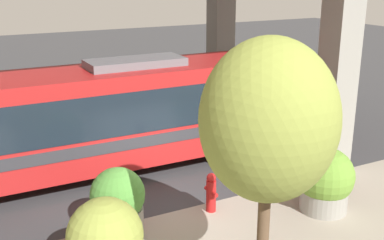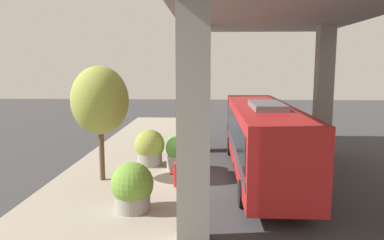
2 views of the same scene
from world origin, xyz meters
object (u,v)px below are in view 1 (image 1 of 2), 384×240
object	(u,v)px
planter_front	(118,204)
bus	(101,115)
fire_hydrant	(211,192)
planter_back	(325,181)
street_tree_near	(269,121)

from	to	relation	value
planter_front	bus	bearing A→B (deg)	-12.28
fire_hydrant	planter_back	size ratio (longest dim) A/B	0.63
fire_hydrant	street_tree_near	xyz separation A→B (m)	(-3.36, 0.81, 3.00)
bus	fire_hydrant	size ratio (longest dim) A/B	10.93
planter_front	planter_back	xyz separation A→B (m)	(-1.20, -5.22, -0.04)
bus	fire_hydrant	world-z (taller)	bus
planter_back	planter_front	bearing A→B (deg)	77.02
bus	street_tree_near	world-z (taller)	street_tree_near
bus	fire_hydrant	xyz separation A→B (m)	(-3.75, -1.72, -1.36)
planter_back	street_tree_near	world-z (taller)	street_tree_near
bus	planter_front	world-z (taller)	bus
bus	planter_front	xyz separation A→B (m)	(-3.85, 0.84, -1.03)
bus	fire_hydrant	bearing A→B (deg)	-155.34
bus	street_tree_near	distance (m)	7.35
bus	fire_hydrant	distance (m)	4.34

